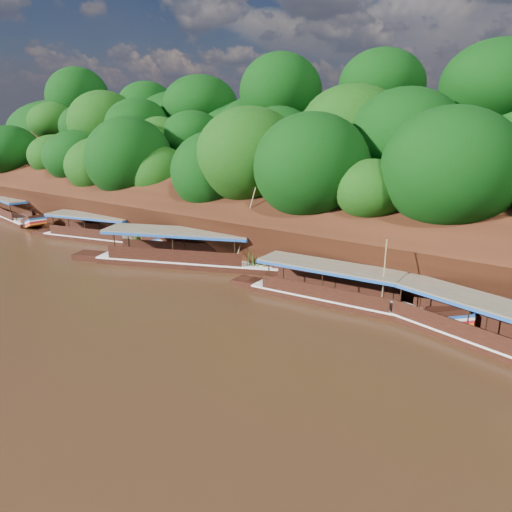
{
  "coord_description": "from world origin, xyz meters",
  "views": [
    {
      "loc": [
        14.29,
        -18.25,
        10.84
      ],
      "look_at": [
        -4.84,
        7.0,
        2.04
      ],
      "focal_mm": 35.0,
      "sensor_mm": 36.0,
      "label": 1
    }
  ],
  "objects_px": {
    "boat_3": "(105,236)",
    "boat_4": "(14,215)",
    "boat_0": "(505,343)",
    "boat_1": "(350,297)",
    "boat_2": "(201,258)"
  },
  "relations": [
    {
      "from": "boat_4",
      "to": "boat_1",
      "type": "bearing_deg",
      "value": 7.78
    },
    {
      "from": "boat_3",
      "to": "boat_4",
      "type": "xyz_separation_m",
      "value": [
        -16.09,
        0.01,
        0.01
      ]
    },
    {
      "from": "boat_0",
      "to": "boat_3",
      "type": "bearing_deg",
      "value": -169.04
    },
    {
      "from": "boat_0",
      "to": "boat_4",
      "type": "distance_m",
      "value": 50.04
    },
    {
      "from": "boat_2",
      "to": "boat_3",
      "type": "bearing_deg",
      "value": 153.85
    },
    {
      "from": "boat_4",
      "to": "boat_0",
      "type": "bearing_deg",
      "value": 6.7
    },
    {
      "from": "boat_0",
      "to": "boat_2",
      "type": "height_order",
      "value": "boat_2"
    },
    {
      "from": "boat_4",
      "to": "boat_3",
      "type": "bearing_deg",
      "value": 9.38
    },
    {
      "from": "boat_2",
      "to": "boat_4",
      "type": "distance_m",
      "value": 28.53
    },
    {
      "from": "boat_1",
      "to": "boat_4",
      "type": "distance_m",
      "value": 41.25
    },
    {
      "from": "boat_3",
      "to": "boat_4",
      "type": "relative_size",
      "value": 0.97
    },
    {
      "from": "boat_1",
      "to": "boat_2",
      "type": "relative_size",
      "value": 0.81
    },
    {
      "from": "boat_1",
      "to": "boat_2",
      "type": "xyz_separation_m",
      "value": [
        -12.71,
        0.67,
        0.09
      ]
    },
    {
      "from": "boat_1",
      "to": "boat_4",
      "type": "relative_size",
      "value": 0.99
    },
    {
      "from": "boat_2",
      "to": "boat_3",
      "type": "xyz_separation_m",
      "value": [
        -12.44,
        0.51,
        -0.08
      ]
    }
  ]
}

